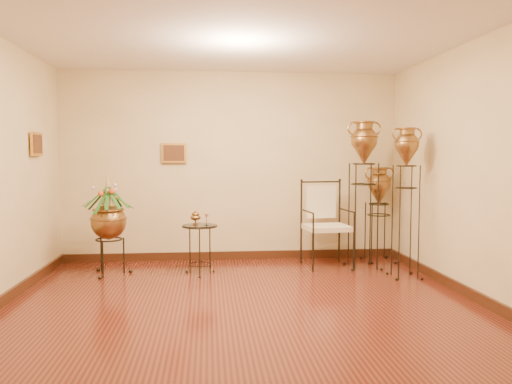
{
  "coord_description": "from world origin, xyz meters",
  "views": [
    {
      "loc": [
        -0.35,
        -4.96,
        1.54
      ],
      "look_at": [
        0.25,
        1.3,
        1.1
      ],
      "focal_mm": 35.0,
      "sensor_mm": 36.0,
      "label": 1
    }
  ],
  "objects": [
    {
      "name": "side_table",
      "position": [
        -0.47,
        1.56,
        0.34
      ],
      "size": [
        0.49,
        0.49,
        0.83
      ],
      "rotation": [
        0.0,
        0.0,
        0.09
      ],
      "color": "black",
      "rests_on": "ground"
    },
    {
      "name": "amphora_short",
      "position": [
        2.15,
        2.14,
        0.71
      ],
      "size": [
        0.52,
        0.52,
        1.42
      ],
      "rotation": [
        0.0,
        0.0,
        -0.23
      ],
      "color": "black",
      "rests_on": "ground"
    },
    {
      "name": "armchair",
      "position": [
        1.31,
        1.86,
        0.6
      ],
      "size": [
        0.74,
        0.71,
        1.21
      ],
      "rotation": [
        0.0,
        0.0,
        0.12
      ],
      "color": "black",
      "rests_on": "ground"
    },
    {
      "name": "ground",
      "position": [
        0.0,
        0.0,
        0.0
      ],
      "size": [
        5.0,
        5.0,
        0.0
      ],
      "primitive_type": "plane",
      "color": "#5F2516",
      "rests_on": "ground"
    },
    {
      "name": "amphora_tall",
      "position": [
        2.15,
        1.14,
        0.99
      ],
      "size": [
        0.46,
        0.46,
        1.93
      ],
      "rotation": [
        0.0,
        0.0,
        0.26
      ],
      "color": "black",
      "rests_on": "ground"
    },
    {
      "name": "amphora_mid",
      "position": [
        1.79,
        1.75,
        1.04
      ],
      "size": [
        0.58,
        0.58,
        2.06
      ],
      "rotation": [
        0.0,
        0.0,
        0.33
      ],
      "color": "black",
      "rests_on": "ground"
    },
    {
      "name": "planter_urn",
      "position": [
        -1.65,
        1.67,
        0.75
      ],
      "size": [
        0.89,
        0.89,
        1.35
      ],
      "rotation": [
        0.0,
        0.0,
        -0.28
      ],
      "color": "black",
      "rests_on": "ground"
    },
    {
      "name": "room_shell",
      "position": [
        -0.01,
        0.01,
        1.73
      ],
      "size": [
        5.02,
        5.02,
        2.81
      ],
      "color": "beige",
      "rests_on": "ground"
    }
  ]
}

